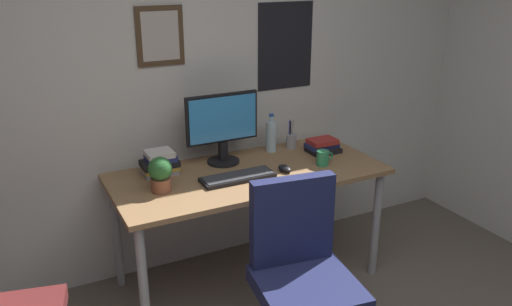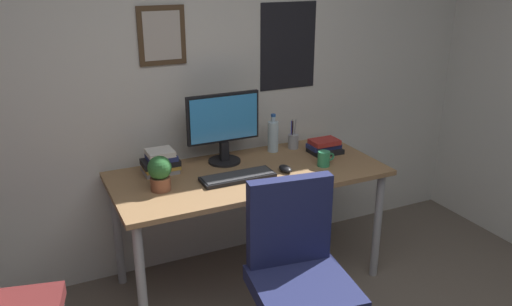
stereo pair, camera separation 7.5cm
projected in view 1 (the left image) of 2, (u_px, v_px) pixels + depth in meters
wall_back at (184, 68)px, 3.17m from camera, size 4.40×0.10×2.60m
desk at (248, 183)px, 3.11m from camera, size 1.61×0.73×0.74m
office_chair at (301, 268)px, 2.50m from camera, size 0.57×0.57×0.95m
monitor at (222, 125)px, 3.14m from camera, size 0.46×0.20×0.43m
keyboard at (238, 177)px, 2.97m from camera, size 0.43×0.15×0.03m
computer_mouse at (285, 168)px, 3.08m from camera, size 0.06×0.11×0.04m
water_bottle at (271, 136)px, 3.38m from camera, size 0.07×0.07×0.25m
coffee_mug_near at (323, 158)px, 3.16m from camera, size 0.11×0.07×0.09m
potted_plant at (160, 173)px, 2.79m from camera, size 0.13×0.13×0.19m
pen_cup at (291, 140)px, 3.45m from camera, size 0.07×0.07×0.20m
book_stack_left at (323, 146)px, 3.39m from camera, size 0.21×0.16×0.09m
book_stack_right at (160, 163)px, 3.03m from camera, size 0.21×0.17×0.14m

